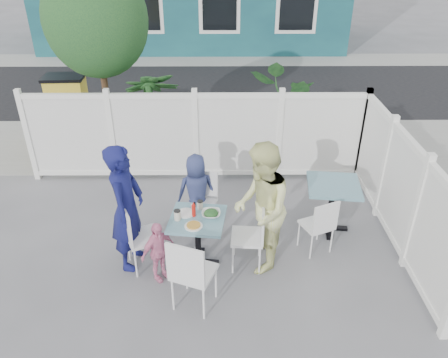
{
  "coord_description": "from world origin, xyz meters",
  "views": [
    {
      "loc": [
        0.54,
        -4.53,
        3.96
      ],
      "look_at": [
        0.57,
        0.47,
        1.08
      ],
      "focal_mm": 35.0,
      "sensor_mm": 36.0,
      "label": 1
    }
  ],
  "objects_px": {
    "chair_near": "(190,270)",
    "man": "(127,208)",
    "chair_right": "(254,232)",
    "woman": "(261,209)",
    "toddler": "(158,252)",
    "spare_table": "(333,195)",
    "chair_back": "(203,196)",
    "utility_cabinet": "(70,111)",
    "chair_left": "(137,233)",
    "main_table": "(198,228)",
    "boy": "(197,192)"
  },
  "relations": [
    {
      "from": "chair_near",
      "to": "man",
      "type": "height_order",
      "value": "man"
    },
    {
      "from": "chair_right",
      "to": "man",
      "type": "xyz_separation_m",
      "value": [
        -1.62,
        0.08,
        0.32
      ]
    },
    {
      "from": "man",
      "to": "woman",
      "type": "relative_size",
      "value": 0.99
    },
    {
      "from": "woman",
      "to": "toddler",
      "type": "distance_m",
      "value": 1.41
    },
    {
      "from": "spare_table",
      "to": "woman",
      "type": "relative_size",
      "value": 0.46
    },
    {
      "from": "chair_back",
      "to": "toddler",
      "type": "distance_m",
      "value": 1.28
    },
    {
      "from": "utility_cabinet",
      "to": "chair_left",
      "type": "bearing_deg",
      "value": -65.83
    },
    {
      "from": "utility_cabinet",
      "to": "spare_table",
      "type": "height_order",
      "value": "utility_cabinet"
    },
    {
      "from": "chair_near",
      "to": "main_table",
      "type": "bearing_deg",
      "value": 108.54
    },
    {
      "from": "toddler",
      "to": "man",
      "type": "bearing_deg",
      "value": 96.01
    },
    {
      "from": "utility_cabinet",
      "to": "woman",
      "type": "relative_size",
      "value": 0.77
    },
    {
      "from": "main_table",
      "to": "chair_right",
      "type": "bearing_deg",
      "value": -3.73
    },
    {
      "from": "spare_table",
      "to": "toddler",
      "type": "bearing_deg",
      "value": -156.49
    },
    {
      "from": "chair_back",
      "to": "boy",
      "type": "xyz_separation_m",
      "value": [
        -0.09,
        0.02,
        0.07
      ]
    },
    {
      "from": "chair_near",
      "to": "toddler",
      "type": "height_order",
      "value": "chair_near"
    },
    {
      "from": "spare_table",
      "to": "chair_left",
      "type": "bearing_deg",
      "value": -163.03
    },
    {
      "from": "woman",
      "to": "utility_cabinet",
      "type": "bearing_deg",
      "value": -135.49
    },
    {
      "from": "main_table",
      "to": "chair_right",
      "type": "distance_m",
      "value": 0.73
    },
    {
      "from": "chair_back",
      "to": "boy",
      "type": "distance_m",
      "value": 0.11
    },
    {
      "from": "chair_near",
      "to": "toddler",
      "type": "relative_size",
      "value": 1.18
    },
    {
      "from": "toddler",
      "to": "chair_near",
      "type": "bearing_deg",
      "value": -95.08
    },
    {
      "from": "main_table",
      "to": "spare_table",
      "type": "xyz_separation_m",
      "value": [
        1.93,
        0.76,
        0.03
      ]
    },
    {
      "from": "chair_left",
      "to": "toddler",
      "type": "bearing_deg",
      "value": 28.45
    },
    {
      "from": "main_table",
      "to": "chair_left",
      "type": "height_order",
      "value": "chair_left"
    },
    {
      "from": "spare_table",
      "to": "chair_near",
      "type": "height_order",
      "value": "chair_near"
    },
    {
      "from": "toddler",
      "to": "chair_right",
      "type": "bearing_deg",
      "value": -33.75
    },
    {
      "from": "boy",
      "to": "toddler",
      "type": "bearing_deg",
      "value": 56.88
    },
    {
      "from": "main_table",
      "to": "spare_table",
      "type": "relative_size",
      "value": 0.95
    },
    {
      "from": "chair_back",
      "to": "toddler",
      "type": "height_order",
      "value": "chair_back"
    },
    {
      "from": "utility_cabinet",
      "to": "woman",
      "type": "bearing_deg",
      "value": -50.19
    },
    {
      "from": "chair_back",
      "to": "man",
      "type": "xyz_separation_m",
      "value": [
        -0.93,
        -0.83,
        0.36
      ]
    },
    {
      "from": "main_table",
      "to": "woman",
      "type": "xyz_separation_m",
      "value": [
        0.81,
        -0.02,
        0.32
      ]
    },
    {
      "from": "chair_near",
      "to": "chair_back",
      "type": "bearing_deg",
      "value": 108.89
    },
    {
      "from": "woman",
      "to": "toddler",
      "type": "height_order",
      "value": "woman"
    },
    {
      "from": "main_table",
      "to": "chair_near",
      "type": "height_order",
      "value": "chair_near"
    },
    {
      "from": "boy",
      "to": "spare_table",
      "type": "bearing_deg",
      "value": 163.61
    },
    {
      "from": "main_table",
      "to": "spare_table",
      "type": "bearing_deg",
      "value": 21.51
    },
    {
      "from": "chair_back",
      "to": "toddler",
      "type": "bearing_deg",
      "value": 81.02
    },
    {
      "from": "chair_near",
      "to": "boy",
      "type": "height_order",
      "value": "boy"
    },
    {
      "from": "main_table",
      "to": "chair_left",
      "type": "xyz_separation_m",
      "value": [
        -0.78,
        -0.07,
        -0.01
      ]
    },
    {
      "from": "chair_left",
      "to": "chair_near",
      "type": "distance_m",
      "value": 1.06
    },
    {
      "from": "chair_left",
      "to": "chair_near",
      "type": "relative_size",
      "value": 0.95
    },
    {
      "from": "chair_left",
      "to": "boy",
      "type": "relative_size",
      "value": 0.81
    },
    {
      "from": "utility_cabinet",
      "to": "woman",
      "type": "xyz_separation_m",
      "value": [
        3.63,
        -3.95,
        0.21
      ]
    },
    {
      "from": "spare_table",
      "to": "chair_near",
      "type": "distance_m",
      "value": 2.53
    },
    {
      "from": "main_table",
      "to": "boy",
      "type": "bearing_deg",
      "value": 93.24
    },
    {
      "from": "main_table",
      "to": "man",
      "type": "distance_m",
      "value": 0.94
    },
    {
      "from": "utility_cabinet",
      "to": "boy",
      "type": "bearing_deg",
      "value": -50.51
    },
    {
      "from": "spare_table",
      "to": "chair_right",
      "type": "bearing_deg",
      "value": -146.08
    },
    {
      "from": "chair_left",
      "to": "chair_right",
      "type": "distance_m",
      "value": 1.51
    }
  ]
}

